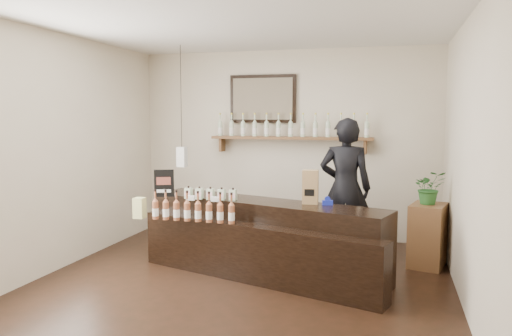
{
  "coord_description": "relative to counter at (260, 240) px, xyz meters",
  "views": [
    {
      "loc": [
        1.57,
        -4.87,
        1.83
      ],
      "look_at": [
        0.03,
        0.7,
        1.22
      ],
      "focal_mm": 35.0,
      "sensor_mm": 36.0,
      "label": 1
    }
  ],
  "objects": [
    {
      "name": "ground",
      "position": [
        -0.11,
        -0.59,
        -0.4
      ],
      "size": [
        5.0,
        5.0,
        0.0
      ],
      "primitive_type": "plane",
      "color": "black",
      "rests_on": "ground"
    },
    {
      "name": "room_shell",
      "position": [
        -0.11,
        -0.59,
        1.31
      ],
      "size": [
        5.0,
        5.0,
        5.0
      ],
      "color": "beige",
      "rests_on": "ground"
    },
    {
      "name": "back_wall_decor",
      "position": [
        -0.26,
        1.79,
        1.36
      ],
      "size": [
        2.66,
        0.96,
        1.69
      ],
      "color": "brown",
      "rests_on": "ground"
    },
    {
      "name": "counter",
      "position": [
        0.0,
        0.0,
        0.0
      ],
      "size": [
        3.02,
        1.68,
        0.98
      ],
      "color": "black",
      "rests_on": "ground"
    },
    {
      "name": "promo_sign",
      "position": [
        -1.24,
        0.08,
        0.61
      ],
      "size": [
        0.23,
        0.11,
        0.33
      ],
      "color": "black",
      "rests_on": "counter"
    },
    {
      "name": "paper_bag",
      "position": [
        0.57,
        0.06,
        0.63
      ],
      "size": [
        0.18,
        0.15,
        0.38
      ],
      "color": "olive",
      "rests_on": "counter"
    },
    {
      "name": "tape_dispenser",
      "position": [
        0.76,
        0.03,
        0.48
      ],
      "size": [
        0.12,
        0.07,
        0.1
      ],
      "color": "#1A2ABB",
      "rests_on": "counter"
    },
    {
      "name": "side_cabinet",
      "position": [
        1.89,
        0.83,
        -0.01
      ],
      "size": [
        0.5,
        0.6,
        0.76
      ],
      "color": "brown",
      "rests_on": "ground"
    },
    {
      "name": "potted_plant",
      "position": [
        1.89,
        0.83,
        0.57
      ],
      "size": [
        0.43,
        0.39,
        0.41
      ],
      "primitive_type": "imported",
      "rotation": [
        0.0,
        0.0,
        0.23
      ],
      "color": "#275E25",
      "rests_on": "side_cabinet"
    },
    {
      "name": "shopkeeper",
      "position": [
        0.87,
        0.96,
        0.62
      ],
      "size": [
        0.76,
        0.52,
        2.04
      ],
      "primitive_type": "imported",
      "rotation": [
        0.0,
        0.0,
        3.18
      ],
      "color": "black",
      "rests_on": "ground"
    }
  ]
}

